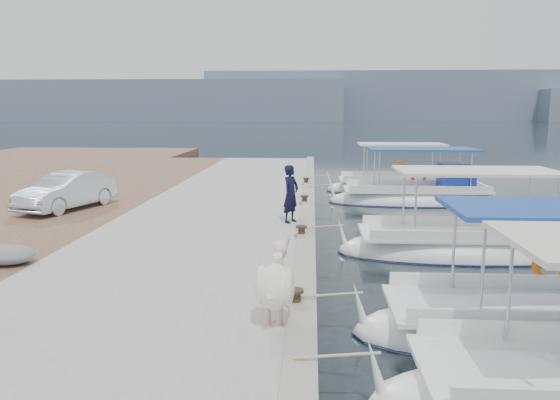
# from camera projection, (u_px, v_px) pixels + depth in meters

# --- Properties ---
(ground) EXTENTS (400.00, 400.00, 0.00)m
(ground) POSITION_uv_depth(u_px,v_px,m) (315.00, 275.00, 12.49)
(ground) COLOR black
(ground) RESTS_ON ground
(concrete_quay) EXTENTS (6.00, 40.00, 0.50)m
(concrete_quay) POSITION_uv_depth(u_px,v_px,m) (221.00, 220.00, 17.55)
(concrete_quay) COLOR #9A9A95
(concrete_quay) RESTS_ON ground
(quay_curb) EXTENTS (0.44, 40.00, 0.12)m
(quay_curb) POSITION_uv_depth(u_px,v_px,m) (308.00, 211.00, 17.34)
(quay_curb) COLOR gray
(quay_curb) RESTS_ON concrete_quay
(cobblestone_strip) EXTENTS (4.00, 40.00, 0.50)m
(cobblestone_strip) POSITION_uv_depth(u_px,v_px,m) (70.00, 218.00, 17.84)
(cobblestone_strip) COLOR brown
(cobblestone_strip) RESTS_ON ground
(distant_hills) EXTENTS (330.00, 60.00, 18.00)m
(distant_hills) POSITION_uv_depth(u_px,v_px,m) (391.00, 100.00, 207.99)
(distant_hills) COLOR slate
(distant_hills) RESTS_ON ground
(fishing_caique_b) EXTENTS (6.65, 2.23, 2.83)m
(fishing_caique_b) POSITION_uv_depth(u_px,v_px,m) (556.00, 333.00, 8.92)
(fishing_caique_b) COLOR white
(fishing_caique_b) RESTS_ON ground
(fishing_caique_c) EXTENTS (6.68, 2.36, 2.83)m
(fishing_caique_c) POSITION_uv_depth(u_px,v_px,m) (466.00, 250.00, 14.23)
(fishing_caique_c) COLOR white
(fishing_caique_c) RESTS_ON ground
(fishing_caique_d) EXTENTS (7.04, 2.30, 2.83)m
(fishing_caique_d) POSITION_uv_depth(u_px,v_px,m) (418.00, 198.00, 22.11)
(fishing_caique_d) COLOR white
(fishing_caique_d) RESTS_ON ground
(fishing_caique_e) EXTENTS (6.45, 2.18, 2.83)m
(fishing_caique_e) POSITION_uv_depth(u_px,v_px,m) (396.00, 189.00, 25.29)
(fishing_caique_e) COLOR white
(fishing_caique_e) RESTS_ON ground
(mooring_bollards) EXTENTS (0.28, 20.28, 0.33)m
(mooring_bollards) POSITION_uv_depth(u_px,v_px,m) (301.00, 231.00, 13.88)
(mooring_bollards) COLOR black
(mooring_bollards) RESTS_ON concrete_quay
(pelican) EXTENTS (0.62, 1.56, 1.20)m
(pelican) POSITION_uv_depth(u_px,v_px,m) (276.00, 284.00, 8.27)
(pelican) COLOR tan
(pelican) RESTS_ON concrete_quay
(fisherman) EXTENTS (0.66, 0.73, 1.67)m
(fisherman) POSITION_uv_depth(u_px,v_px,m) (291.00, 194.00, 15.75)
(fisherman) COLOR black
(fisherman) RESTS_ON concrete_quay
(parked_car) EXTENTS (2.31, 3.89, 1.21)m
(parked_car) POSITION_uv_depth(u_px,v_px,m) (67.00, 191.00, 17.90)
(parked_car) COLOR silver
(parked_car) RESTS_ON cobblestone_strip
(tarp_bundle) EXTENTS (1.10, 0.90, 0.40)m
(tarp_bundle) POSITION_uv_depth(u_px,v_px,m) (9.00, 255.00, 11.55)
(tarp_bundle) COLOR slate
(tarp_bundle) RESTS_ON cobblestone_strip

